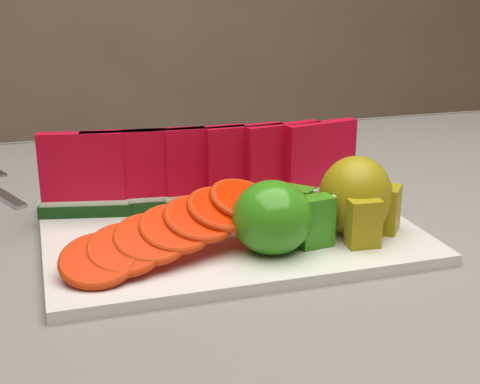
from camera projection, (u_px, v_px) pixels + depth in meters
name	position (u px, v px, depth m)	size (l,w,h in m)	color
table	(242.00, 315.00, 0.79)	(1.40, 0.90, 0.75)	#503B21
tablecloth	(242.00, 266.00, 0.77)	(1.53, 1.03, 0.20)	gray
platter	(228.00, 230.00, 0.75)	(0.40, 0.30, 0.01)	silver
apple_cluster	(278.00, 217.00, 0.67)	(0.12, 0.10, 0.08)	#33931A
pear_cluster	(358.00, 199.00, 0.71)	(0.10, 0.10, 0.09)	#AC9615
side_plate	(261.00, 152.00, 1.07)	(0.18, 0.18, 0.01)	silver
watermelon_row	(205.00, 170.00, 0.78)	(0.39, 0.07, 0.10)	#0F3F15
orange_fan_front	(175.00, 228.00, 0.65)	(0.25, 0.14, 0.06)	#CF4A00
orange_fan_back	(199.00, 178.00, 0.85)	(0.27, 0.09, 0.04)	#CF4A00
tangerine_segments	(207.00, 214.00, 0.74)	(0.16, 0.07, 0.02)	orange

